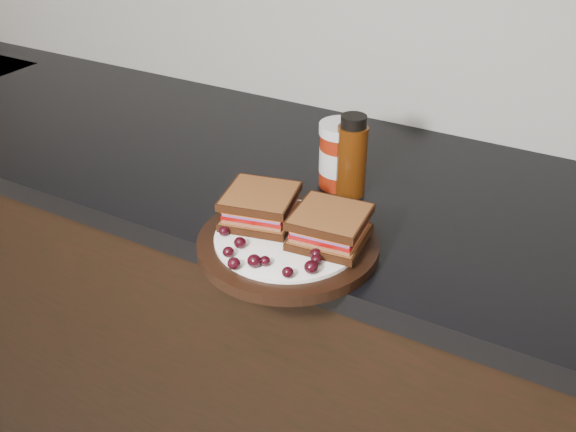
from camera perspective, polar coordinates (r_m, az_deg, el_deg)
name	(u,v)px	position (r m, az deg, el deg)	size (l,w,h in m)	color
base_cabinets	(249,334)	(1.55, -3.52, -10.41)	(3.96, 0.58, 0.86)	black
countertop	(241,164)	(1.29, -4.16, 4.63)	(3.98, 0.60, 0.04)	black
plate	(288,244)	(0.99, 0.00, -2.52)	(0.28, 0.28, 0.02)	black
sandwich_left	(260,206)	(1.01, -2.47, 0.87)	(0.11, 0.11, 0.05)	brown
sandwich_right	(330,227)	(0.96, 3.75, -0.97)	(0.11, 0.11, 0.05)	brown
grape_0	(224,231)	(0.98, -5.71, -1.33)	(0.02, 0.02, 0.02)	black
grape_1	(240,243)	(0.95, -4.30, -2.38)	(0.02, 0.02, 0.02)	black
grape_2	(228,252)	(0.93, -5.32, -3.20)	(0.02, 0.02, 0.02)	black
grape_3	(234,263)	(0.91, -4.83, -4.22)	(0.02, 0.02, 0.02)	black
grape_4	(254,261)	(0.91, -3.03, -4.01)	(0.02, 0.02, 0.02)	black
grape_5	(265,261)	(0.91, -2.07, -4.02)	(0.02, 0.02, 0.01)	black
grape_6	(288,272)	(0.89, -0.03, -5.03)	(0.02, 0.02, 0.02)	black
grape_7	(311,267)	(0.90, 2.07, -4.55)	(0.02, 0.02, 0.02)	black
grape_8	(316,260)	(0.92, 2.52, -3.91)	(0.02, 0.02, 0.02)	black
grape_9	(316,254)	(0.93, 2.50, -3.36)	(0.02, 0.02, 0.02)	black
grape_10	(344,244)	(0.95, 5.04, -2.48)	(0.02, 0.02, 0.02)	black
grape_11	(329,232)	(0.97, 3.68, -1.43)	(0.02, 0.02, 0.02)	black
grape_12	(330,228)	(0.98, 3.75, -1.03)	(0.02, 0.02, 0.02)	black
grape_13	(266,204)	(1.05, -1.94, 1.06)	(0.02, 0.02, 0.01)	black
grape_14	(247,213)	(1.02, -3.69, 0.27)	(0.02, 0.02, 0.02)	black
grape_15	(245,220)	(1.01, -3.83, -0.34)	(0.02, 0.02, 0.02)	black
grape_16	(272,209)	(1.03, -1.47, 0.59)	(0.02, 0.02, 0.02)	black
grape_17	(264,211)	(1.03, -2.15, 0.44)	(0.02, 0.02, 0.02)	black
grape_18	(233,215)	(1.02, -4.95, 0.07)	(0.02, 0.02, 0.02)	black
condiment_jar	(341,155)	(1.15, 4.73, 5.42)	(0.08, 0.08, 0.12)	maroon
oil_bottle	(352,156)	(1.12, 5.69, 5.37)	(0.05, 0.05, 0.15)	#441D06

